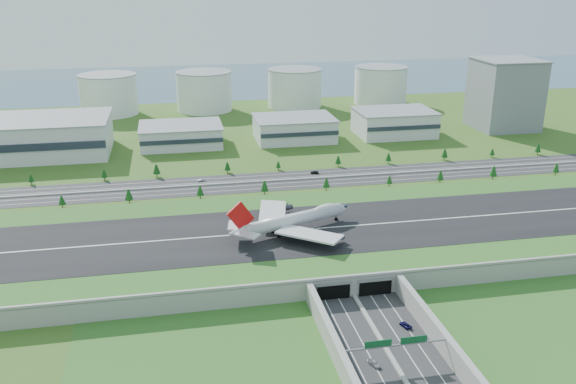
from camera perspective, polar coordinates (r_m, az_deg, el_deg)
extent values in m
plane|color=#34561B|center=(286.92, 3.29, -4.90)|extent=(1200.00, 1200.00, 0.00)
cube|color=gray|center=(285.28, 3.31, -4.16)|extent=(520.00, 100.00, 8.00)
cube|color=#28511C|center=(283.65, 3.32, -3.41)|extent=(520.00, 100.00, 0.16)
cube|color=black|center=(283.60, 3.32, -3.39)|extent=(520.00, 58.00, 0.12)
cube|color=silver|center=(283.57, 3.33, -3.37)|extent=(520.00, 0.90, 0.02)
cube|color=gray|center=(240.51, 6.23, -7.83)|extent=(520.00, 1.20, 1.20)
cube|color=gray|center=(197.07, 5.36, -16.22)|extent=(2.40, 100.00, 8.00)
cube|color=gray|center=(208.88, 15.32, -14.62)|extent=(2.40, 100.00, 8.00)
cube|color=black|center=(240.21, 4.27, -9.26)|extent=(13.00, 1.20, 6.00)
cube|color=black|center=(244.83, 8.16, -8.83)|extent=(13.00, 1.20, 6.00)
cylinder|color=gray|center=(201.06, 4.71, -15.56)|extent=(0.70, 0.70, 7.00)
cylinder|color=gray|center=(213.14, 14.91, -13.97)|extent=(0.70, 0.70, 7.00)
cube|color=gray|center=(204.26, 10.04, -13.94)|extent=(38.00, 0.50, 0.50)
cube|color=#0C4C23|center=(201.55, 8.43, -13.87)|extent=(9.00, 0.30, 2.40)
cube|color=#0C4C23|center=(205.44, 11.69, -13.38)|extent=(9.00, 0.30, 2.40)
cube|color=#28282B|center=(373.22, -0.27, 1.09)|extent=(560.00, 36.00, 0.12)
cylinder|color=#3D2819|center=(351.59, -20.35, -1.19)|extent=(0.50, 0.50, 2.49)
cone|color=#0F3712|center=(350.53, -20.41, -0.70)|extent=(3.88, 3.88, 4.98)
cylinder|color=#3D2819|center=(347.12, -14.63, -0.80)|extent=(0.50, 0.50, 2.93)
cone|color=#0F3712|center=(345.87, -14.68, -0.21)|extent=(4.56, 4.56, 5.87)
cylinder|color=#3D2819|center=(346.43, -8.21, -0.40)|extent=(0.50, 0.50, 2.72)
cone|color=#0F3712|center=(345.26, -8.23, 0.14)|extent=(4.23, 4.23, 5.44)
cylinder|color=#3D2819|center=(349.69, -2.20, 0.01)|extent=(0.50, 0.50, 2.95)
cone|color=#0F3712|center=(348.44, -2.21, 0.59)|extent=(4.58, 4.58, 5.89)
cylinder|color=#3D2819|center=(356.74, 3.60, 0.37)|extent=(0.50, 0.50, 2.71)
cone|color=#0F3712|center=(355.61, 3.61, 0.90)|extent=(4.22, 4.22, 5.43)
cylinder|color=#3D2819|center=(368.09, 9.45, 0.72)|extent=(0.50, 0.50, 2.30)
cone|color=#0F3712|center=(367.16, 9.47, 1.15)|extent=(3.57, 3.57, 4.59)
cylinder|color=#3D2819|center=(380.23, 14.03, 1.04)|extent=(0.50, 0.50, 2.70)
cone|color=#0F3712|center=(379.17, 14.07, 1.53)|extent=(4.19, 4.19, 5.39)
cylinder|color=#3D2819|center=(395.85, 18.62, 1.35)|extent=(0.50, 0.50, 3.04)
cone|color=#0F3712|center=(394.71, 18.68, 1.88)|extent=(4.73, 4.73, 6.08)
cylinder|color=#3D2819|center=(418.34, 23.74, 1.63)|extent=(0.50, 0.50, 2.74)
cone|color=#0F3712|center=(417.36, 23.81, 2.09)|extent=(4.27, 4.27, 5.49)
cylinder|color=#3D2819|center=(397.18, -22.87, 0.81)|extent=(0.50, 0.50, 2.23)
cone|color=#0F3712|center=(396.35, -22.92, 1.20)|extent=(3.46, 3.46, 4.45)
cylinder|color=#3D2819|center=(390.25, -16.79, 1.24)|extent=(0.50, 0.50, 2.42)
cone|color=#0F3712|center=(389.32, -16.83, 1.67)|extent=(3.77, 3.77, 4.85)
cylinder|color=#3D2819|center=(387.96, -12.17, 1.59)|extent=(0.50, 0.50, 2.98)
cone|color=#0F3712|center=(386.82, -12.21, 2.12)|extent=(4.63, 4.63, 5.96)
cylinder|color=#3D2819|center=(389.23, -5.68, 1.97)|extent=(0.50, 0.50, 2.58)
cone|color=#0F3712|center=(388.25, -5.69, 2.43)|extent=(4.01, 4.01, 5.16)
cylinder|color=#3D2819|center=(393.42, -0.91, 2.23)|extent=(0.50, 0.50, 2.10)
cone|color=#0F3712|center=(392.63, -0.92, 2.60)|extent=(3.26, 3.26, 4.19)
cylinder|color=#3D2819|center=(401.94, 4.70, 2.58)|extent=(0.50, 0.50, 2.58)
cone|color=#0F3712|center=(400.98, 4.72, 3.03)|extent=(4.02, 4.02, 5.17)
cylinder|color=#3D2819|center=(412.40, 9.36, 2.83)|extent=(0.50, 0.50, 2.57)
cone|color=#0F3712|center=(411.47, 9.38, 3.26)|extent=(3.99, 3.99, 5.13)
cylinder|color=#3D2819|center=(427.64, 14.41, 3.09)|extent=(0.50, 0.50, 2.82)
cone|color=#0F3712|center=(426.66, 14.46, 3.55)|extent=(4.39, 4.39, 5.64)
cylinder|color=#3D2819|center=(443.68, 18.53, 3.23)|extent=(0.50, 0.50, 2.22)
cone|color=#0F3712|center=(442.93, 18.57, 3.58)|extent=(3.46, 3.46, 4.45)
cylinder|color=#3D2819|center=(461.41, 22.30, 3.42)|extent=(0.50, 0.50, 2.77)
cone|color=#0F3712|center=(460.52, 22.36, 3.84)|extent=(4.30, 4.30, 5.53)
cube|color=silver|center=(462.19, -23.79, 4.67)|extent=(120.00, 60.00, 25.00)
cube|color=silver|center=(456.40, -9.98, 5.24)|extent=(58.00, 42.00, 15.00)
cube|color=silver|center=(465.08, 0.58, 5.94)|extent=(58.00, 42.00, 17.00)
cube|color=silver|center=(486.84, 9.90, 6.40)|extent=(58.00, 42.00, 19.00)
cube|color=slate|center=(528.50, 19.62, 8.60)|extent=(46.00, 46.00, 55.00)
cylinder|color=white|center=(574.14, -16.44, 8.72)|extent=(50.00, 50.00, 35.00)
cylinder|color=white|center=(572.41, -7.85, 9.30)|extent=(50.00, 50.00, 35.00)
cylinder|color=white|center=(583.21, 0.63, 9.68)|extent=(50.00, 50.00, 35.00)
cylinder|color=white|center=(605.85, 8.64, 9.84)|extent=(50.00, 50.00, 35.00)
cube|color=#3B5A71|center=(745.00, -5.90, 10.42)|extent=(1200.00, 260.00, 0.06)
cylinder|color=silver|center=(278.10, 0.52, -2.61)|extent=(50.88, 23.94, 5.96)
cone|color=silver|center=(292.87, 5.15, -1.51)|extent=(9.07, 8.20, 5.96)
cone|color=silver|center=(265.30, -4.60, -3.74)|extent=(10.81, 8.85, 5.96)
ellipsoid|color=silver|center=(286.46, 3.53, -1.50)|extent=(13.52, 8.82, 3.66)
cube|color=silver|center=(265.32, 2.00, -3.99)|extent=(29.55, 26.58, 1.47)
cube|color=silver|center=(290.11, -1.45, -1.84)|extent=(17.39, 29.76, 1.47)
cylinder|color=#38383D|center=(272.91, 2.56, -3.76)|extent=(5.51, 4.32, 2.79)
cylinder|color=#38383D|center=(268.18, 4.75, -4.25)|extent=(5.51, 4.32, 2.79)
cylinder|color=#38383D|center=(290.17, 0.09, -2.27)|extent=(5.51, 4.32, 2.79)
cylinder|color=#38383D|center=(300.92, -0.06, -1.44)|extent=(5.51, 4.32, 2.79)
cube|color=silver|center=(260.45, -3.81, -4.00)|extent=(11.46, 10.81, 0.56)
cube|color=silver|center=(270.37, -5.02, -3.11)|extent=(7.18, 11.01, 0.56)
cube|color=red|center=(262.95, -4.46, -2.28)|extent=(12.71, 5.46, 13.95)
cylinder|color=black|center=(292.52, 4.52, -2.55)|extent=(1.77, 0.65, 1.77)
cylinder|color=black|center=(275.86, 0.19, -3.91)|extent=(1.77, 0.65, 1.77)
cylinder|color=black|center=(280.52, -0.45, -3.49)|extent=(1.77, 0.65, 1.77)
cylinder|color=black|center=(273.21, -0.80, -4.15)|extent=(1.77, 0.65, 1.77)
cylinder|color=black|center=(277.91, -1.44, -3.73)|extent=(1.77, 0.65, 1.77)
imported|color=#B6B5BA|center=(206.07, 8.08, -15.59)|extent=(3.73, 5.34, 1.69)
imported|color=#0E0C40|center=(227.29, 10.94, -12.12)|extent=(3.92, 5.70, 1.45)
imported|color=black|center=(386.14, 2.50, 1.86)|extent=(5.44, 2.82, 1.71)
imported|color=white|center=(375.49, -8.18, 1.13)|extent=(5.46, 3.25, 1.48)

